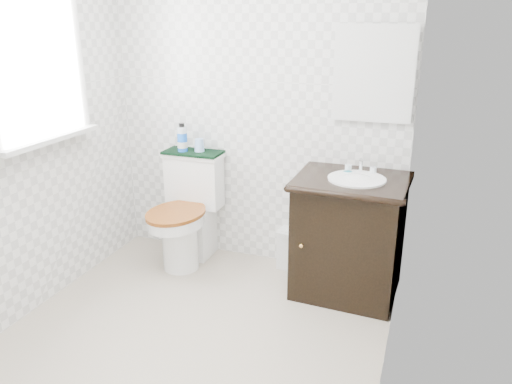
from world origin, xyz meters
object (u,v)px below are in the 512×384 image
Objects in this scene: vanity at (349,233)px; toilet at (188,216)px; trash_bin at (292,249)px; mouthwash_bottle at (182,139)px; cup at (199,145)px.

toilet is at bearing 177.09° from vanity.
trash_bin is at bearing 9.64° from toilet.
vanity is at bearing -7.03° from mouthwash_bottle.
cup is (-1.19, 0.20, 0.46)m from vanity.
cup is (0.05, 0.14, 0.53)m from toilet.
mouthwash_bottle is (-0.07, 0.10, 0.58)m from toilet.
trash_bin is 1.05m from cup.
trash_bin is at bearing 156.27° from vanity.
toilet is 0.55m from cup.
vanity is at bearing -23.73° from trash_bin.
mouthwash_bottle is at bearing -161.84° from cup.
toilet is 0.83m from trash_bin.
vanity is at bearing -9.58° from cup.
toilet is 0.59m from mouthwash_bottle.
vanity reaches higher than trash_bin.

